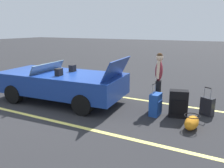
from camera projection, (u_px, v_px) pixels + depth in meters
ground_plane at (62, 101)px, 7.46m from camera, size 80.00×80.00×0.00m
lot_line_near at (84, 91)px, 8.55m from camera, size 18.00×0.12×0.01m
lot_line_mid at (29, 115)px, 6.22m from camera, size 18.00×0.12×0.01m
convertible_car at (56, 83)px, 7.40m from camera, size 4.28×2.01×1.51m
suitcase_large_black at (178, 104)px, 6.03m from camera, size 0.53×0.40×0.74m
suitcase_medium_bright at (156, 104)px, 6.15m from camera, size 0.28×0.41×0.90m
suitcase_small_carryon at (207, 106)px, 6.19m from camera, size 0.39×0.33×0.80m
duffel_bag at (192, 122)px, 5.35m from camera, size 0.41×0.67×0.34m
traveler_person at (159, 77)px, 6.67m from camera, size 0.26×0.61×1.65m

